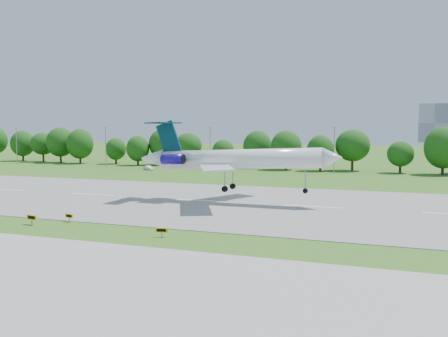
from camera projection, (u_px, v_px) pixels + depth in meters
ground at (108, 229)px, 59.53m from camera, size 600.00×600.00×0.00m
runway at (193, 200)px, 82.87m from camera, size 400.00×45.00×0.08m
tree_line at (287, 148)px, 144.94m from camera, size 288.40×8.40×10.40m
light_poles at (269, 149)px, 136.46m from camera, size 175.90×0.25×12.19m
airliner at (229, 158)px, 80.05m from camera, size 33.82×24.73×11.40m
taxi_sign_left at (69, 216)px, 64.07m from camera, size 1.48×0.58×1.05m
taxi_sign_centre at (32, 217)px, 62.19m from camera, size 1.77×0.53×1.24m
taxi_sign_right at (162, 230)px, 55.18m from camera, size 1.46×0.39×1.02m
service_vehicle_a at (148, 168)px, 142.92m from camera, size 4.04×2.80×1.26m
service_vehicle_b at (218, 167)px, 145.19m from camera, size 3.62×1.73×1.19m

